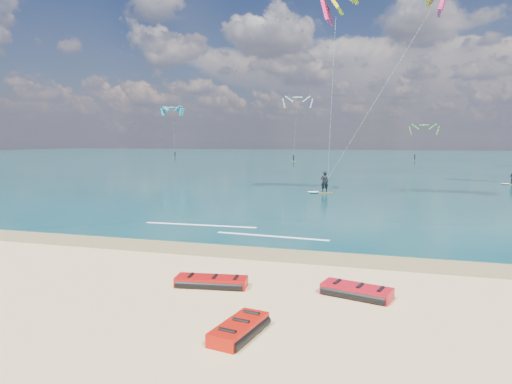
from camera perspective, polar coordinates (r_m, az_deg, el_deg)
ground at (r=56.37m, az=6.65°, el=1.59°), size 320.00×320.00×0.00m
wet_sand_strip at (r=21.13m, az=-10.23°, el=-6.77°), size 320.00×2.40×0.01m
sea at (r=119.85m, az=11.71°, el=4.12°), size 320.00×200.00×0.04m
packed_kite_left at (r=15.49m, az=-5.60°, el=-11.68°), size 2.68×1.40×0.39m
packed_kite_mid at (r=14.82m, az=12.43°, el=-12.65°), size 2.56×1.72×0.42m
packed_kite_right at (r=11.87m, az=-2.11°, el=-17.50°), size 1.47×2.29×0.40m
kitesurfer_main at (r=39.09m, az=12.06°, el=13.16°), size 12.52×6.82×18.21m
shoreline_foam at (r=24.47m, az=-3.07°, el=-4.75°), size 10.82×2.37×0.01m
distant_kites at (r=101.92m, az=8.67°, el=7.17°), size 90.13×30.12×13.66m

